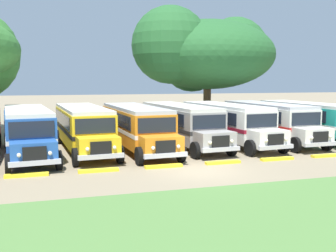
{
  "coord_description": "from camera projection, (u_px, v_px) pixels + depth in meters",
  "views": [
    {
      "loc": [
        -7.28,
        -18.07,
        4.52
      ],
      "look_at": [
        0.0,
        6.12,
        1.6
      ],
      "focal_mm": 42.23,
      "sensor_mm": 36.0,
      "label": 1
    }
  ],
  "objects": [
    {
      "name": "curb_wheelstop_1",
      "position": [
        27.0,
        175.0,
        18.63
      ],
      "size": [
        2.0,
        0.36,
        0.15
      ],
      "primitive_type": "cube",
      "color": "yellow",
      "rests_on": "ground_plane"
    },
    {
      "name": "parked_bus_slot_2",
      "position": [
        83.0,
        126.0,
        25.57
      ],
      "size": [
        3.35,
        10.94,
        2.82
      ],
      "rotation": [
        0.0,
        0.0,
        -1.5
      ],
      "color": "yellow",
      "rests_on": "ground_plane"
    },
    {
      "name": "curb_wheelstop_2",
      "position": [
        99.0,
        170.0,
        19.59
      ],
      "size": [
        2.0,
        0.36,
        0.15
      ],
      "primitive_type": "cube",
      "color": "yellow",
      "rests_on": "ground_plane"
    },
    {
      "name": "foreground_grass_strip",
      "position": [
        306.0,
        231.0,
        11.87
      ],
      "size": [
        80.0,
        10.92,
        0.01
      ],
      "primitive_type": "cube",
      "color": "#4C7538",
      "rests_on": "ground_plane"
    },
    {
      "name": "parked_bus_slot_7",
      "position": [
        308.0,
        119.0,
        30.23
      ],
      "size": [
        3.02,
        10.88,
        2.82
      ],
      "rotation": [
        0.0,
        0.0,
        -1.53
      ],
      "color": "teal",
      "rests_on": "ground_plane"
    },
    {
      "name": "ground_plane",
      "position": [
        203.0,
        171.0,
        19.79
      ],
      "size": [
        220.0,
        220.0,
        0.0
      ],
      "primitive_type": "plane",
      "color": "#84755B"
    },
    {
      "name": "parked_bus_slot_6",
      "position": [
        269.0,
        120.0,
        29.59
      ],
      "size": [
        3.02,
        10.88,
        2.82
      ],
      "rotation": [
        0.0,
        0.0,
        -1.53
      ],
      "color": "silver",
      "rests_on": "ground_plane"
    },
    {
      "name": "parked_bus_slot_4",
      "position": [
        181.0,
        123.0,
        27.66
      ],
      "size": [
        3.46,
        10.96,
        2.82
      ],
      "rotation": [
        0.0,
        0.0,
        -1.49
      ],
      "color": "#9E9993",
      "rests_on": "ground_plane"
    },
    {
      "name": "broad_shade_tree",
      "position": [
        204.0,
        54.0,
        38.8
      ],
      "size": [
        14.78,
        14.15,
        11.22
      ],
      "color": "brown",
      "rests_on": "ground_plane"
    },
    {
      "name": "parked_bus_slot_1",
      "position": [
        28.0,
        129.0,
        23.93
      ],
      "size": [
        3.62,
        10.98,
        2.82
      ],
      "rotation": [
        0.0,
        0.0,
        -1.47
      ],
      "color": "#23519E",
      "rests_on": "ground_plane"
    },
    {
      "name": "curb_wheelstop_6",
      "position": [
        327.0,
        156.0,
        23.45
      ],
      "size": [
        2.0,
        0.36,
        0.15
      ],
      "primitive_type": "cube",
      "color": "yellow",
      "rests_on": "ground_plane"
    },
    {
      "name": "parked_bus_slot_5",
      "position": [
        226.0,
        122.0,
        28.4
      ],
      "size": [
        3.53,
        10.97,
        2.82
      ],
      "rotation": [
        0.0,
        0.0,
        -1.48
      ],
      "color": "silver",
      "rests_on": "ground_plane"
    },
    {
      "name": "curb_wheelstop_5",
      "position": [
        277.0,
        159.0,
        22.49
      ],
      "size": [
        2.0,
        0.36,
        0.15
      ],
      "primitive_type": "cube",
      "color": "yellow",
      "rests_on": "ground_plane"
    },
    {
      "name": "curb_wheelstop_4",
      "position": [
        223.0,
        162.0,
        21.52
      ],
      "size": [
        2.0,
        0.36,
        0.15
      ],
      "primitive_type": "cube",
      "color": "yellow",
      "rests_on": "ground_plane"
    },
    {
      "name": "curb_wheelstop_3",
      "position": [
        164.0,
        166.0,
        20.56
      ],
      "size": [
        2.0,
        0.36,
        0.15
      ],
      "primitive_type": "cube",
      "color": "yellow",
      "rests_on": "ground_plane"
    },
    {
      "name": "parked_bus_slot_3",
      "position": [
        136.0,
        125.0,
        25.94
      ],
      "size": [
        3.19,
        10.91,
        2.82
      ],
      "rotation": [
        0.0,
        0.0,
        -1.52
      ],
      "color": "orange",
      "rests_on": "ground_plane"
    }
  ]
}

